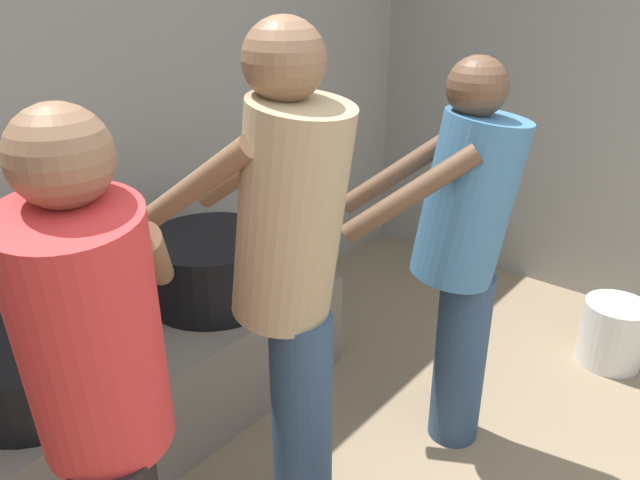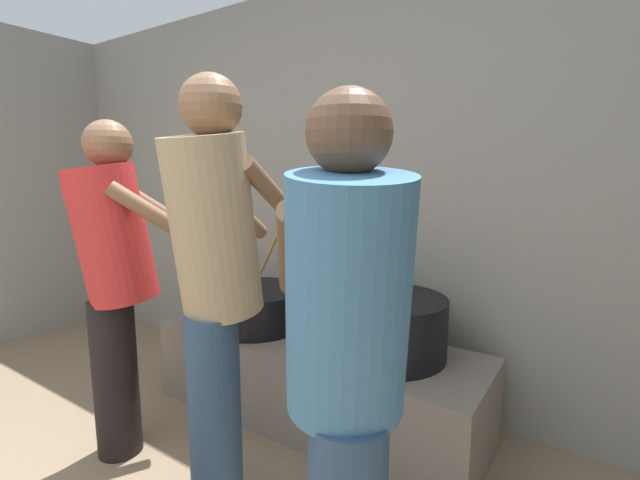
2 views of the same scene
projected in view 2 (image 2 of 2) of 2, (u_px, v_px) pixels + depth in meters
block_enclosure_rear at (343, 191)px, 2.73m from camera, size 5.33×0.20×2.41m
hearth_ledge at (314, 378)px, 2.37m from camera, size 1.80×0.60×0.45m
cooking_pot_main at (255, 307)px, 2.53m from camera, size 0.57×0.57×0.67m
cooking_pot_secondary at (387, 326)px, 2.12m from camera, size 0.57×0.57×0.29m
cook_in_red_shirt at (116, 271)px, 1.99m from camera, size 0.65×0.71×1.55m
cook_in_blue_shirt at (347, 362)px, 1.08m from camera, size 0.65×0.70×1.52m
cook_in_tan_shirt at (216, 272)px, 1.62m from camera, size 0.38×0.71×1.67m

